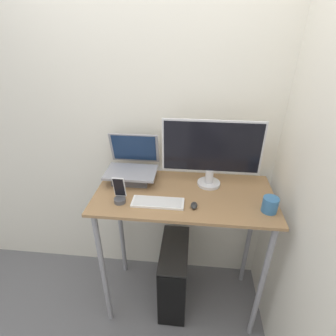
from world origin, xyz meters
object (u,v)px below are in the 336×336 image
(mouse, at_px, (194,205))
(cell_phone, at_px, (120,195))
(computer_tower, at_px, (174,274))
(keyboard, at_px, (158,202))
(monitor, at_px, (211,152))
(laptop, at_px, (132,170))

(mouse, xyz_separation_m, cell_phone, (-0.45, 0.01, 0.04))
(mouse, bearing_deg, computer_tower, 131.61)
(keyboard, distance_m, cell_phone, 0.24)
(keyboard, distance_m, computer_tower, 0.79)
(keyboard, xyz_separation_m, cell_phone, (-0.23, -0.01, 0.04))
(mouse, bearing_deg, monitor, 70.49)
(laptop, relative_size, cell_phone, 1.99)
(keyboard, relative_size, computer_tower, 0.57)
(laptop, height_order, monitor, monitor)
(monitor, xyz_separation_m, cell_phone, (-0.55, -0.26, -0.19))
(computer_tower, bearing_deg, keyboard, -129.01)
(monitor, height_order, cell_phone, monitor)
(laptop, distance_m, computer_tower, 0.91)
(laptop, relative_size, mouse, 5.30)
(laptop, distance_m, monitor, 0.56)
(cell_phone, bearing_deg, laptop, 86.61)
(monitor, bearing_deg, cell_phone, -154.84)
(monitor, bearing_deg, keyboard, -141.39)
(cell_phone, bearing_deg, computer_tower, 20.90)
(keyboard, height_order, mouse, mouse)
(keyboard, height_order, cell_phone, cell_phone)
(monitor, xyz_separation_m, computer_tower, (-0.22, -0.13, -1.01))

